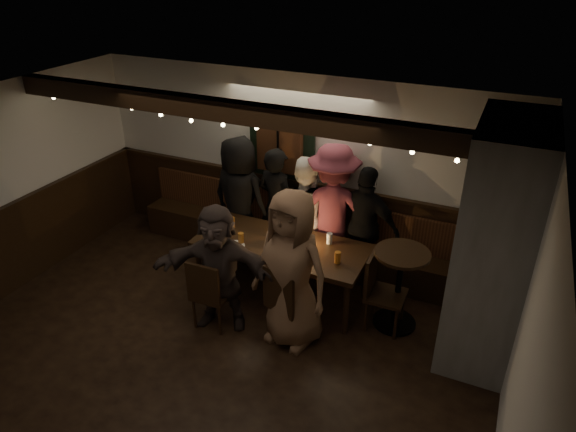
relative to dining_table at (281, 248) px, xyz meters
The scene contains 13 objects.
room 0.88m from the dining_table, ahead, with size 6.02×5.01×2.62m.
dining_table is the anchor object (origin of this frame).
chair_near_left 1.06m from the dining_table, 117.56° to the right, with size 0.43×0.43×0.92m.
chair_near_right 0.85m from the dining_table, 61.98° to the right, with size 0.54×0.54×0.96m.
chair_end 1.29m from the dining_table, ahead, with size 0.44×0.44×0.96m.
high_top 1.48m from the dining_table, ahead, with size 0.63×0.63×1.00m.
person_a 1.15m from the dining_table, 145.49° to the left, with size 0.88×0.57×1.79m, color black.
person_b 0.85m from the dining_table, 119.06° to the left, with size 0.62×0.41×1.70m, color black.
person_c 0.76m from the dining_table, 90.90° to the left, with size 0.79×0.62×1.63m, color white.
person_d 0.89m from the dining_table, 63.67° to the left, with size 1.20×0.69×1.85m, color brown.
person_e 1.15m from the dining_table, 42.94° to the left, with size 0.95×0.40×1.62m, color black.
person_f 0.90m from the dining_table, 117.28° to the right, with size 1.44×0.46×1.56m, color #392E2B.
person_g 0.87m from the dining_table, 56.89° to the right, with size 0.91×0.59×1.86m, color brown.
Camera 1 is at (2.59, -3.49, 4.03)m, focal length 32.00 mm.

